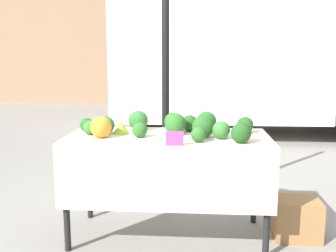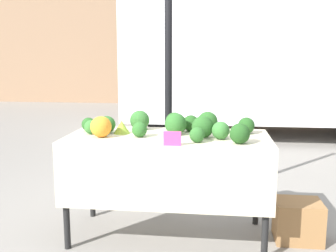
{
  "view_description": "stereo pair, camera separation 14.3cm",
  "coord_description": "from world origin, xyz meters",
  "px_view_note": "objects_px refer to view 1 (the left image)",
  "views": [
    {
      "loc": [
        0.23,
        -3.14,
        1.49
      ],
      "look_at": [
        0.0,
        0.0,
        0.95
      ],
      "focal_mm": 42.0,
      "sensor_mm": 36.0,
      "label": 1
    },
    {
      "loc": [
        0.37,
        -3.12,
        1.49
      ],
      "look_at": [
        0.0,
        0.0,
        0.95
      ],
      "focal_mm": 42.0,
      "sensor_mm": 36.0,
      "label": 2
    }
  ],
  "objects_px": {
    "produce_crate": "(296,218)",
    "parked_truck": "(244,59)",
    "orange_cauliflower": "(101,127)",
    "price_sign": "(175,139)"
  },
  "relations": [
    {
      "from": "parked_truck",
      "to": "produce_crate",
      "type": "xyz_separation_m",
      "value": [
        -0.07,
        -4.73,
        -1.3
      ]
    },
    {
      "from": "orange_cauliflower",
      "to": "price_sign",
      "type": "xyz_separation_m",
      "value": [
        0.6,
        -0.25,
        -0.03
      ]
    },
    {
      "from": "parked_truck",
      "to": "orange_cauliflower",
      "type": "bearing_deg",
      "value": -108.77
    },
    {
      "from": "parked_truck",
      "to": "orange_cauliflower",
      "type": "xyz_separation_m",
      "value": [
        -1.67,
        -4.9,
        -0.52
      ]
    },
    {
      "from": "orange_cauliflower",
      "to": "price_sign",
      "type": "height_order",
      "value": "orange_cauliflower"
    },
    {
      "from": "price_sign",
      "to": "produce_crate",
      "type": "xyz_separation_m",
      "value": [
        1.0,
        0.42,
        -0.75
      ]
    },
    {
      "from": "orange_cauliflower",
      "to": "parked_truck",
      "type": "bearing_deg",
      "value": 71.23
    },
    {
      "from": "parked_truck",
      "to": "produce_crate",
      "type": "distance_m",
      "value": 4.91
    },
    {
      "from": "produce_crate",
      "to": "parked_truck",
      "type": "bearing_deg",
      "value": 89.19
    },
    {
      "from": "parked_truck",
      "to": "price_sign",
      "type": "relative_size",
      "value": 41.22
    }
  ]
}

